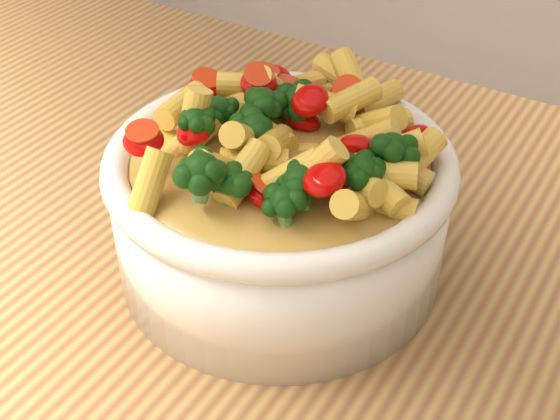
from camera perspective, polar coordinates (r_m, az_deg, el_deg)
The scene contains 3 objects.
table at distance 0.65m, azimuth -1.45°, elevation -13.23°, with size 1.20×0.80×0.90m.
serving_bowl at distance 0.57m, azimuth 0.00°, elevation 0.11°, with size 0.25×0.25×0.11m.
pasta_salad at distance 0.53m, azimuth 0.00°, elevation 5.84°, with size 0.20×0.20×0.04m.
Camera 1 is at (0.23, -0.34, 1.29)m, focal length 50.00 mm.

